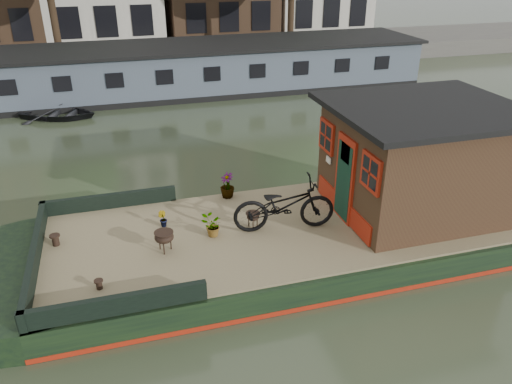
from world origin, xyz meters
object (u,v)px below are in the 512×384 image
object	(u,v)px
brazier_front	(253,220)
brazier_rear	(164,241)
cabin	(419,158)
dinghy	(58,110)
bicycle	(284,205)

from	to	relation	value
brazier_front	brazier_rear	world-z (taller)	brazier_rear
cabin	brazier_rear	size ratio (longest dim) A/B	9.24
brazier_front	dinghy	bearing A→B (deg)	112.45
cabin	brazier_front	size ratio (longest dim) A/B	11.16
brazier_front	dinghy	distance (m)	12.31
cabin	dinghy	bearing A→B (deg)	126.37
cabin	brazier_front	world-z (taller)	cabin
bicycle	brazier_front	bearing A→B (deg)	77.36
bicycle	brazier_front	distance (m)	0.76
brazier_front	brazier_rear	xyz separation A→B (m)	(-1.92, -0.38, 0.04)
bicycle	dinghy	distance (m)	12.78
cabin	brazier_rear	xyz separation A→B (m)	(-5.69, -0.25, -1.01)
cabin	dinghy	size ratio (longest dim) A/B	1.36
cabin	dinghy	world-z (taller)	cabin
brazier_rear	dinghy	world-z (taller)	brazier_rear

